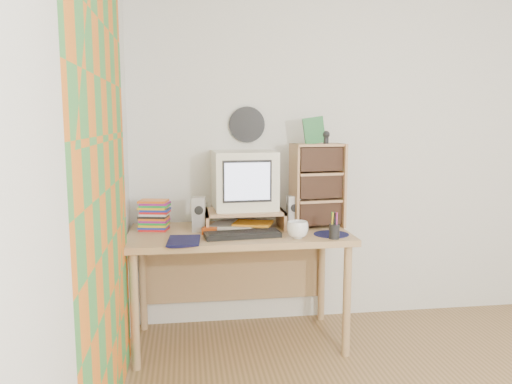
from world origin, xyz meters
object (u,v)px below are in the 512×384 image
object	(u,v)px
cd_rack	(317,185)
mug	(298,230)
desk	(238,249)
keyboard	(242,235)
crt_monitor	(244,180)
diary	(168,239)
dvd_stack	(154,211)

from	to	relation	value
cd_rack	mug	bearing A→B (deg)	-129.72
desk	keyboard	xyz separation A→B (m)	(0.01, -0.22, 0.15)
desk	mug	distance (m)	0.49
crt_monitor	keyboard	world-z (taller)	crt_monitor
keyboard	cd_rack	xyz separation A→B (m)	(0.53, 0.24, 0.26)
mug	diary	world-z (taller)	mug
cd_rack	diary	xyz separation A→B (m)	(-0.98, -0.33, -0.26)
keyboard	cd_rack	bearing A→B (deg)	18.61
keyboard	dvd_stack	distance (m)	0.62
diary	desk	bearing A→B (deg)	39.53
keyboard	dvd_stack	size ratio (longest dim) A/B	1.82
mug	desk	bearing A→B (deg)	138.60
crt_monitor	cd_rack	size ratio (longest dim) A/B	0.73
cd_rack	mug	xyz separation A→B (m)	(-0.20, -0.31, -0.23)
crt_monitor	mug	distance (m)	0.54
mug	cd_rack	bearing A→B (deg)	57.03
crt_monitor	diary	size ratio (longest dim) A/B	1.78
desk	crt_monitor	distance (m)	0.46
dvd_stack	mug	bearing A→B (deg)	-10.37
dvd_stack	cd_rack	size ratio (longest dim) A/B	0.46
desk	dvd_stack	size ratio (longest dim) A/B	5.52
crt_monitor	diary	world-z (taller)	crt_monitor
desk	dvd_stack	world-z (taller)	dvd_stack
crt_monitor	cd_rack	bearing A→B (deg)	-11.37
mug	crt_monitor	bearing A→B (deg)	126.02
crt_monitor	cd_rack	distance (m)	0.49
desk	diary	bearing A→B (deg)	-144.27
keyboard	dvd_stack	xyz separation A→B (m)	(-0.54, 0.28, 0.11)
keyboard	cd_rack	distance (m)	0.64
keyboard	dvd_stack	world-z (taller)	dvd_stack
keyboard	desk	bearing A→B (deg)	86.32
cd_rack	keyboard	bearing A→B (deg)	-162.45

